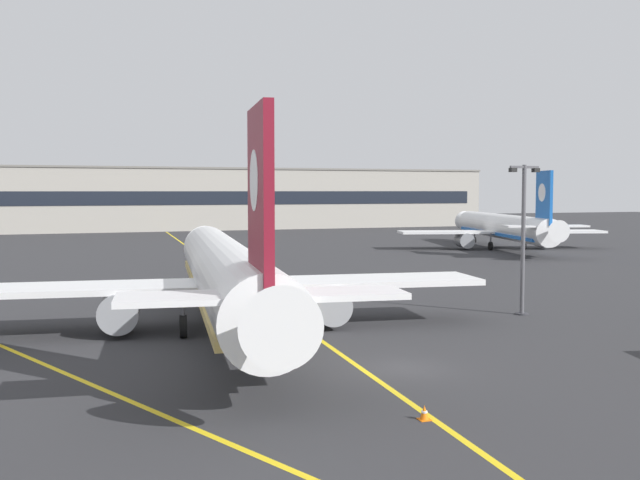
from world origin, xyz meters
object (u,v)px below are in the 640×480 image
(airliner_foreground, at_px, (226,274))
(apron_lamp_post, at_px, (523,236))
(airliner_background, at_px, (503,227))
(safety_cone_by_nose_gear, at_px, (180,291))
(safety_cone_by_tail, at_px, (424,413))

(airliner_foreground, bearing_deg, apron_lamp_post, -3.82)
(airliner_foreground, xyz_separation_m, airliner_background, (50.57, 46.61, -0.25))
(apron_lamp_post, xyz_separation_m, safety_cone_by_nose_gear, (-20.18, 17.66, -5.07))
(airliner_background, xyz_separation_m, apron_lamp_post, (-30.54, -47.95, 2.20))
(airliner_foreground, xyz_separation_m, safety_cone_by_tail, (3.02, -19.57, -3.11))
(airliner_background, relative_size, safety_cone_by_nose_gear, 68.91)
(apron_lamp_post, bearing_deg, airliner_foreground, 176.18)
(safety_cone_by_tail, bearing_deg, apron_lamp_post, 46.98)
(airliner_background, height_order, apron_lamp_post, airliner_background)
(airliner_background, height_order, safety_cone_by_tail, airliner_background)
(airliner_foreground, distance_m, safety_cone_by_tail, 20.05)
(airliner_foreground, height_order, safety_cone_by_nose_gear, airliner_foreground)
(airliner_foreground, relative_size, apron_lamp_post, 4.11)
(safety_cone_by_nose_gear, bearing_deg, airliner_background, 30.84)
(airliner_background, distance_m, safety_cone_by_tail, 81.55)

